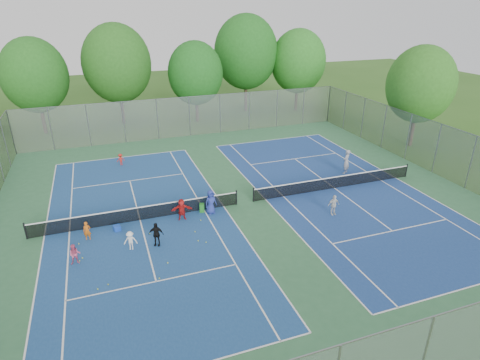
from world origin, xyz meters
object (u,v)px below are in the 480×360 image
at_px(ball_hopper, 202,208).
at_px(ball_crate, 117,228).
at_px(net_right, 335,183).
at_px(net_left, 139,214).
at_px(instructor, 346,162).

bearing_deg(ball_hopper, ball_crate, -174.17).
bearing_deg(ball_crate, net_right, 2.91).
relative_size(net_right, ball_hopper, 21.70).
bearing_deg(ball_crate, ball_hopper, 5.83).
height_order(net_left, ball_hopper, net_left).
distance_m(net_right, ball_hopper, 10.07).
relative_size(net_left, instructor, 6.56).
bearing_deg(net_right, net_left, 180.00).
bearing_deg(instructor, net_left, -27.99).
height_order(net_left, net_right, same).
xyz_separation_m(net_right, instructor, (2.34, 2.21, 0.53)).
relative_size(net_left, ball_hopper, 21.70).
distance_m(net_left, net_right, 14.00).
height_order(net_left, instructor, instructor).
distance_m(net_right, ball_crate, 15.45).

